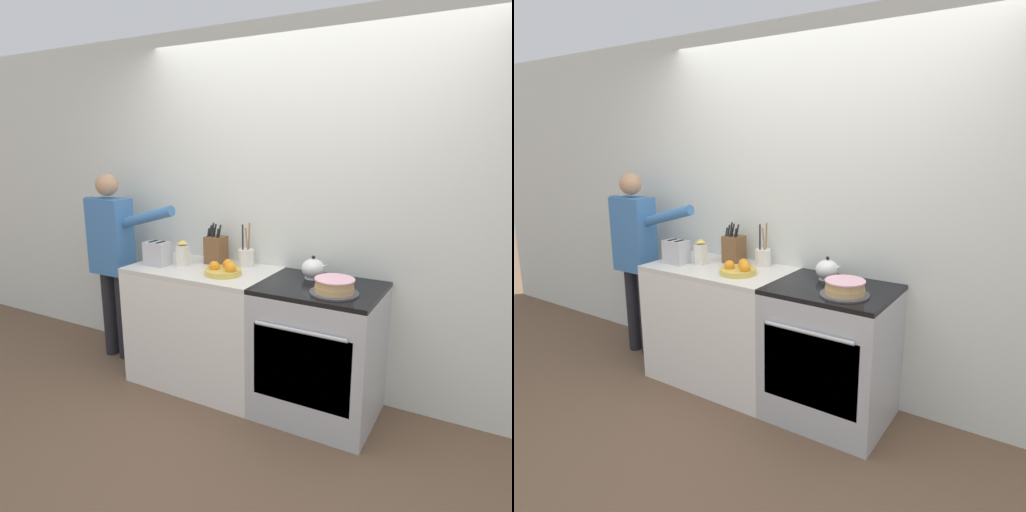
% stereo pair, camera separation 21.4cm
% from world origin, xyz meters
% --- Properties ---
extents(ground_plane, '(16.00, 16.00, 0.00)m').
position_xyz_m(ground_plane, '(0.00, 0.00, 0.00)').
color(ground_plane, brown).
extents(wall_back, '(8.00, 0.04, 2.60)m').
position_xyz_m(wall_back, '(0.00, 0.63, 1.30)').
color(wall_back, silver).
rests_on(wall_back, ground_plane).
extents(counter_cabinet, '(1.06, 0.61, 0.90)m').
position_xyz_m(counter_cabinet, '(-0.65, 0.31, 0.45)').
color(counter_cabinet, white).
rests_on(counter_cabinet, ground_plane).
extents(stove_range, '(0.77, 0.64, 0.90)m').
position_xyz_m(stove_range, '(0.27, 0.30, 0.45)').
color(stove_range, '#B7BABF').
rests_on(stove_range, ground_plane).
extents(layer_cake, '(0.30, 0.30, 0.09)m').
position_xyz_m(layer_cake, '(0.39, 0.20, 0.95)').
color(layer_cake, '#4C4C51').
rests_on(layer_cake, stove_range).
extents(tea_kettle, '(0.19, 0.16, 0.16)m').
position_xyz_m(tea_kettle, '(0.16, 0.45, 0.97)').
color(tea_kettle, white).
rests_on(tea_kettle, stove_range).
extents(knife_block, '(0.14, 0.14, 0.30)m').
position_xyz_m(knife_block, '(-0.64, 0.47, 1.01)').
color(knife_block, brown).
rests_on(knife_block, counter_cabinet).
extents(utensil_crock, '(0.12, 0.12, 0.32)m').
position_xyz_m(utensil_crock, '(-0.40, 0.52, 0.97)').
color(utensil_crock, silver).
rests_on(utensil_crock, counter_cabinet).
extents(fruit_bowl, '(0.26, 0.26, 0.10)m').
position_xyz_m(fruit_bowl, '(-0.42, 0.23, 0.93)').
color(fruit_bowl, gold).
rests_on(fruit_bowl, counter_cabinet).
extents(toaster, '(0.20, 0.13, 0.18)m').
position_xyz_m(toaster, '(-1.00, 0.22, 0.99)').
color(toaster, '#B7BABF').
rests_on(toaster, counter_cabinet).
extents(milk_carton, '(0.07, 0.07, 0.19)m').
position_xyz_m(milk_carton, '(-0.82, 0.30, 0.99)').
color(milk_carton, white).
rests_on(milk_carton, counter_cabinet).
extents(person_baker, '(0.91, 0.20, 1.56)m').
position_xyz_m(person_baker, '(-1.55, 0.31, 0.93)').
color(person_baker, black).
rests_on(person_baker, ground_plane).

